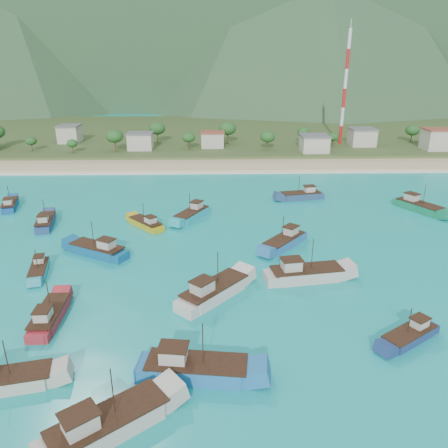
{
  "coord_description": "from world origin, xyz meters",
  "views": [
    {
      "loc": [
        -9.01,
        -60.86,
        33.23
      ],
      "look_at": [
        -7.05,
        18.0,
        3.0
      ],
      "focal_mm": 35.0,
      "sensor_mm": 36.0,
      "label": 1
    }
  ],
  "objects_px": {
    "boat_17": "(410,336)",
    "boat_28": "(50,317)",
    "boat_16": "(192,215)",
    "boat_26": "(419,207)",
    "radio_tower": "(345,89)",
    "boat_6": "(213,292)",
    "boat_1": "(39,270)",
    "boat_7": "(3,382)",
    "boat_4": "(195,369)",
    "boat_12": "(98,251)",
    "boat_9": "(146,224)",
    "boat_30": "(106,426)",
    "boat_15": "(285,242)",
    "boat_8": "(305,274)",
    "boat_27": "(45,222)",
    "boat_2": "(302,196)",
    "boat_29": "(10,205)"
  },
  "relations": [
    {
      "from": "boat_17",
      "to": "boat_28",
      "type": "bearing_deg",
      "value": 50.67
    },
    {
      "from": "boat_16",
      "to": "boat_26",
      "type": "bearing_deg",
      "value": -146.73
    },
    {
      "from": "radio_tower",
      "to": "boat_6",
      "type": "bearing_deg",
      "value": -113.73
    },
    {
      "from": "boat_1",
      "to": "boat_26",
      "type": "height_order",
      "value": "boat_26"
    },
    {
      "from": "radio_tower",
      "to": "boat_7",
      "type": "xyz_separation_m",
      "value": [
        -72.1,
        -130.83,
        -21.51
      ]
    },
    {
      "from": "boat_4",
      "to": "boat_12",
      "type": "relative_size",
      "value": 1.1
    },
    {
      "from": "boat_9",
      "to": "boat_30",
      "type": "bearing_deg",
      "value": -127.48
    },
    {
      "from": "boat_15",
      "to": "boat_16",
      "type": "distance_m",
      "value": 23.86
    },
    {
      "from": "boat_8",
      "to": "boat_4",
      "type": "bearing_deg",
      "value": -45.88
    },
    {
      "from": "boat_27",
      "to": "boat_28",
      "type": "xyz_separation_m",
      "value": [
        13.33,
        -36.05,
        0.01
      ]
    },
    {
      "from": "boat_16",
      "to": "boat_27",
      "type": "height_order",
      "value": "boat_16"
    },
    {
      "from": "boat_2",
      "to": "boat_27",
      "type": "bearing_deg",
      "value": 95.8
    },
    {
      "from": "boat_4",
      "to": "boat_26",
      "type": "height_order",
      "value": "boat_4"
    },
    {
      "from": "boat_15",
      "to": "boat_29",
      "type": "bearing_deg",
      "value": 19.14
    },
    {
      "from": "boat_2",
      "to": "boat_29",
      "type": "height_order",
      "value": "boat_2"
    },
    {
      "from": "boat_6",
      "to": "radio_tower",
      "type": "bearing_deg",
      "value": 108.01
    },
    {
      "from": "boat_12",
      "to": "boat_30",
      "type": "height_order",
      "value": "boat_30"
    },
    {
      "from": "boat_6",
      "to": "boat_12",
      "type": "bearing_deg",
      "value": -175.25
    },
    {
      "from": "boat_16",
      "to": "boat_26",
      "type": "xyz_separation_m",
      "value": [
        52.13,
        3.84,
        0.1
      ]
    },
    {
      "from": "boat_2",
      "to": "boat_29",
      "type": "relative_size",
      "value": 1.14
    },
    {
      "from": "boat_27",
      "to": "boat_7",
      "type": "bearing_deg",
      "value": -86.89
    },
    {
      "from": "boat_26",
      "to": "boat_16",
      "type": "bearing_deg",
      "value": -24.83
    },
    {
      "from": "boat_1",
      "to": "boat_15",
      "type": "height_order",
      "value": "boat_15"
    },
    {
      "from": "boat_2",
      "to": "boat_4",
      "type": "distance_m",
      "value": 69.03
    },
    {
      "from": "boat_7",
      "to": "boat_26",
      "type": "relative_size",
      "value": 0.93
    },
    {
      "from": "boat_15",
      "to": "boat_1",
      "type": "bearing_deg",
      "value": 53.59
    },
    {
      "from": "boat_12",
      "to": "boat_29",
      "type": "distance_m",
      "value": 38.34
    },
    {
      "from": "boat_12",
      "to": "boat_1",
      "type": "bearing_deg",
      "value": 158.47
    },
    {
      "from": "boat_30",
      "to": "boat_1",
      "type": "bearing_deg",
      "value": 171.82
    },
    {
      "from": "boat_1",
      "to": "boat_30",
      "type": "height_order",
      "value": "boat_30"
    },
    {
      "from": "boat_1",
      "to": "boat_4",
      "type": "bearing_deg",
      "value": 123.44
    },
    {
      "from": "boat_1",
      "to": "boat_27",
      "type": "relative_size",
      "value": 0.81
    },
    {
      "from": "boat_17",
      "to": "boat_6",
      "type": "bearing_deg",
      "value": 33.44
    },
    {
      "from": "boat_8",
      "to": "boat_17",
      "type": "bearing_deg",
      "value": 23.2
    },
    {
      "from": "boat_29",
      "to": "boat_6",
      "type": "bearing_deg",
      "value": -57.68
    },
    {
      "from": "boat_15",
      "to": "boat_28",
      "type": "distance_m",
      "value": 42.88
    },
    {
      "from": "boat_27",
      "to": "boat_4",
      "type": "bearing_deg",
      "value": -66.57
    },
    {
      "from": "boat_2",
      "to": "boat_8",
      "type": "xyz_separation_m",
      "value": [
        -7.64,
        -42.49,
        0.2
      ]
    },
    {
      "from": "boat_1",
      "to": "boat_9",
      "type": "bearing_deg",
      "value": -138.43
    },
    {
      "from": "boat_4",
      "to": "boat_7",
      "type": "distance_m",
      "value": 20.49
    },
    {
      "from": "boat_15",
      "to": "boat_16",
      "type": "height_order",
      "value": "boat_15"
    },
    {
      "from": "boat_7",
      "to": "boat_12",
      "type": "xyz_separation_m",
      "value": [
        1.96,
        33.7,
        0.08
      ]
    },
    {
      "from": "boat_4",
      "to": "boat_12",
      "type": "bearing_deg",
      "value": -143.23
    },
    {
      "from": "boat_26",
      "to": "boat_27",
      "type": "bearing_deg",
      "value": -23.83
    },
    {
      "from": "boat_15",
      "to": "boat_6",
      "type": "bearing_deg",
      "value": 94.7
    },
    {
      "from": "boat_7",
      "to": "boat_28",
      "type": "distance_m",
      "value": 12.67
    },
    {
      "from": "boat_8",
      "to": "boat_9",
      "type": "xyz_separation_m",
      "value": [
        -28.53,
        23.89,
        -0.35
      ]
    },
    {
      "from": "boat_17",
      "to": "boat_16",
      "type": "bearing_deg",
      "value": 0.15
    },
    {
      "from": "boat_1",
      "to": "boat_28",
      "type": "height_order",
      "value": "boat_28"
    },
    {
      "from": "boat_15",
      "to": "boat_16",
      "type": "relative_size",
      "value": 0.95
    }
  ]
}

